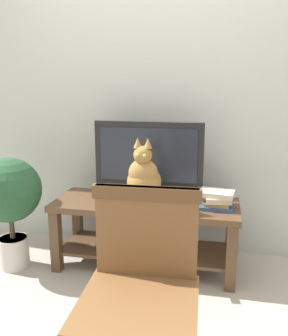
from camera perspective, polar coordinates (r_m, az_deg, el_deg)
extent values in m
plane|color=#ADA393|center=(2.43, -1.95, -20.85)|extent=(12.00, 12.00, 0.00)
cube|color=#B7BCB2|center=(2.96, 2.52, 13.98)|extent=(7.00, 0.12, 2.80)
cube|color=#513823|center=(2.68, 0.22, -5.79)|extent=(1.34, 0.51, 0.04)
cube|color=#513823|center=(2.78, -13.56, -11.06)|extent=(0.07, 0.07, 0.47)
cube|color=#513823|center=(2.54, 13.48, -13.51)|extent=(0.07, 0.07, 0.47)
cube|color=#513823|center=(3.13, -10.33, -8.14)|extent=(0.07, 0.07, 0.47)
cube|color=#513823|center=(2.91, 13.33, -9.92)|extent=(0.07, 0.07, 0.47)
cube|color=#513823|center=(2.81, 0.22, -12.53)|extent=(1.24, 0.43, 0.02)
cube|color=black|center=(2.77, 0.69, -4.35)|extent=(0.37, 0.20, 0.03)
cube|color=black|center=(2.76, 0.69, -3.42)|extent=(0.06, 0.04, 0.06)
cube|color=black|center=(2.69, 0.71, 2.15)|extent=(0.81, 0.05, 0.48)
cube|color=#232833|center=(2.66, 0.58, 2.04)|extent=(0.72, 0.01, 0.39)
sphere|color=#2672F2|center=(2.66, 8.65, -2.96)|extent=(0.01, 0.01, 0.01)
cube|color=#BCBCC1|center=(2.56, 0.03, -5.31)|extent=(0.34, 0.27, 0.07)
cube|color=black|center=(2.43, -0.66, -6.33)|extent=(0.21, 0.01, 0.04)
ellipsoid|color=olive|center=(2.52, 0.03, -2.15)|extent=(0.24, 0.26, 0.22)
ellipsoid|color=olive|center=(2.47, -0.13, -0.80)|extent=(0.20, 0.17, 0.20)
sphere|color=olive|center=(2.43, -0.20, 2.03)|extent=(0.13, 0.13, 0.13)
cone|color=olive|center=(2.42, -1.00, 3.96)|extent=(0.06, 0.06, 0.07)
cone|color=olive|center=(2.41, 0.61, 3.90)|extent=(0.06, 0.06, 0.07)
sphere|color=#B2C64C|center=(2.38, -1.09, 2.01)|extent=(0.02, 0.02, 0.02)
sphere|color=#B2C64C|center=(2.37, 0.10, 1.96)|extent=(0.02, 0.02, 0.02)
cylinder|color=olive|center=(2.45, 1.21, -4.79)|extent=(0.08, 0.21, 0.04)
cylinder|color=brown|center=(1.91, -6.43, -23.01)|extent=(0.04, 0.04, 0.47)
cylinder|color=brown|center=(1.85, 7.28, -24.23)|extent=(0.04, 0.04, 0.47)
cube|color=brown|center=(1.55, -1.00, -20.77)|extent=(0.50, 0.50, 0.04)
cube|color=brown|center=(1.63, 0.37, -9.90)|extent=(0.45, 0.06, 0.41)
cube|color=brown|center=(1.57, 0.38, -3.99)|extent=(0.48, 0.07, 0.06)
cube|color=#33477A|center=(2.58, 11.28, -5.98)|extent=(0.24, 0.18, 0.03)
cube|color=olive|center=(2.58, 11.30, -5.42)|extent=(0.17, 0.15, 0.03)
cube|color=beige|center=(2.57, 11.46, -4.77)|extent=(0.19, 0.18, 0.04)
cube|color=beige|center=(2.57, 11.25, -3.92)|extent=(0.26, 0.20, 0.04)
cylinder|color=beige|center=(2.98, -19.63, -12.26)|extent=(0.22, 0.22, 0.23)
cylinder|color=#332319|center=(2.94, -19.79, -10.38)|extent=(0.20, 0.20, 0.02)
cylinder|color=#4C3823|center=(2.90, -19.95, -8.54)|extent=(0.04, 0.04, 0.18)
sphere|color=#234C2D|center=(2.81, -20.39, -3.23)|extent=(0.47, 0.47, 0.47)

